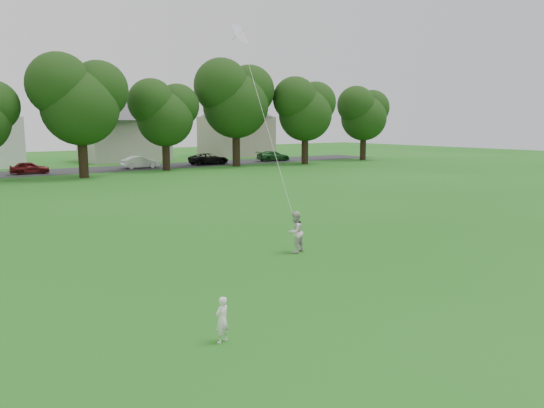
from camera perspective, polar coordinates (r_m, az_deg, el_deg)
ground at (r=13.59m, az=2.10°, el=-11.02°), size 160.00×160.00×0.00m
toddler at (r=11.45m, az=-5.39°, el=-12.27°), size 0.41×0.32×1.00m
older_boy at (r=18.84m, az=2.50°, el=-3.04°), size 0.86×0.75×1.49m
kite at (r=19.95m, az=-0.64°, el=8.65°), size 0.95×2.22×7.89m
tree_row at (r=47.83m, az=-22.53°, el=10.43°), size 83.92×9.22×11.40m
parked_cars at (r=51.83m, az=-27.04°, el=3.42°), size 63.40×2.43×1.28m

